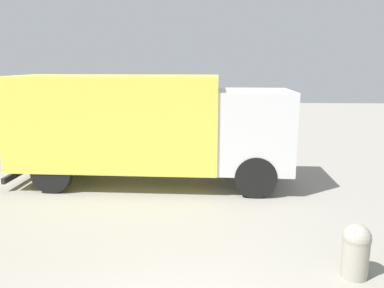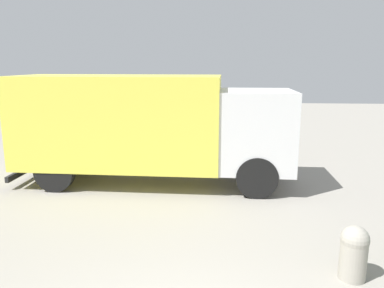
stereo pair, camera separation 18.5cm
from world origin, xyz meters
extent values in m
cube|color=#EAE04C|center=(-2.41, 6.91, 1.81)|extent=(5.73, 2.32, 2.54)
cube|color=silver|center=(1.43, 6.84, 1.62)|extent=(2.02, 2.16, 2.15)
cube|color=black|center=(-5.30, 6.96, 0.30)|extent=(0.14, 2.11, 0.16)
cylinder|color=black|center=(1.45, 7.79, 0.54)|extent=(1.09, 0.30, 1.08)
cylinder|color=black|center=(1.41, 5.89, 0.54)|extent=(1.09, 0.30, 1.08)
cylinder|color=black|center=(-3.95, 7.89, 0.54)|extent=(1.09, 0.30, 1.08)
cylinder|color=black|center=(-3.99, 5.99, 0.54)|extent=(1.09, 0.30, 1.08)
cylinder|color=#9E998C|center=(2.60, 2.23, 0.34)|extent=(0.42, 0.42, 0.68)
sphere|color=#9E998C|center=(2.60, 2.23, 0.68)|extent=(0.44, 0.44, 0.44)
camera|label=1|loc=(0.24, -3.42, 3.40)|focal=35.00mm
camera|label=2|loc=(0.43, -3.40, 3.40)|focal=35.00mm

